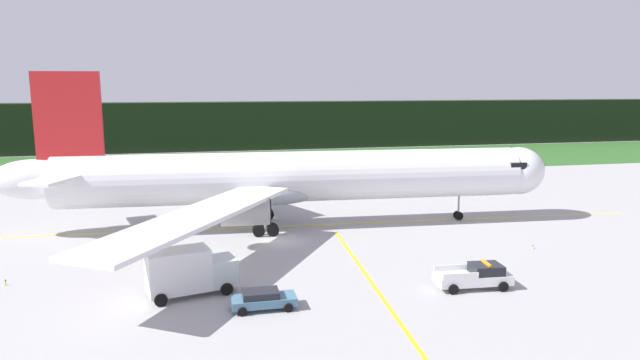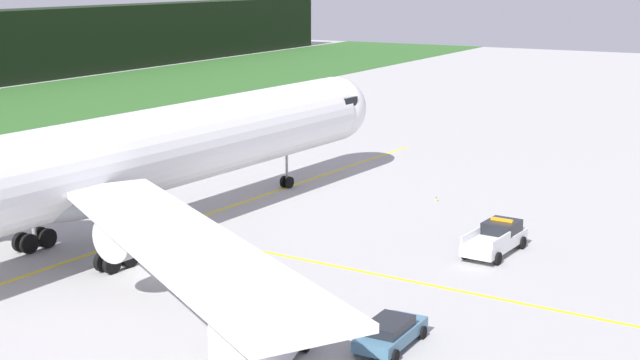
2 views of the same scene
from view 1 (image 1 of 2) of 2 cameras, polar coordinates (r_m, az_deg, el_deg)
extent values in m
plane|color=#A2A0A0|center=(53.59, -4.39, -6.28)|extent=(320.00, 320.00, 0.00)
cube|color=#2E5C25|center=(107.76, -8.46, 1.84)|extent=(320.00, 34.37, 0.04)
cube|color=black|center=(128.92, -9.18, 5.54)|extent=(288.00, 7.26, 10.84)
cube|color=yellow|center=(59.04, -2.51, -4.74)|extent=(76.50, 4.59, 0.01)
cube|color=yellow|center=(42.90, 5.32, -10.47)|extent=(1.95, 29.39, 0.01)
cylinder|color=white|center=(57.93, -2.54, 0.36)|extent=(48.09, 7.93, 5.26)
ellipsoid|color=white|center=(65.58, 19.70, 0.90)|extent=(6.07, 5.57, 5.26)
ellipsoid|color=white|center=(60.60, -27.28, 0.06)|extent=(8.62, 4.41, 3.94)
ellipsoid|color=#A2A8B4|center=(57.97, -4.89, -1.11)|extent=(10.67, 6.09, 2.89)
cube|color=black|center=(64.86, 18.78, 1.69)|extent=(2.08, 5.09, 0.70)
cube|color=white|center=(71.13, -11.20, 1.42)|extent=(15.01, 24.61, 0.35)
cylinder|color=#A2A2A2|center=(65.20, -8.03, -0.35)|extent=(4.51, 2.73, 2.49)
cylinder|color=black|center=(65.27, -6.07, -0.29)|extent=(0.25, 2.29, 2.29)
cube|color=white|center=(44.50, -12.43, -3.64)|extent=(17.22, 23.73, 0.35)
cylinder|color=#A2A2A2|center=(50.69, -7.71, -3.28)|extent=(4.51, 2.73, 2.49)
cylinder|color=black|center=(50.78, -5.18, -3.21)|extent=(0.25, 2.29, 2.29)
cube|color=red|center=(59.00, -24.49, 5.44)|extent=(6.30, 0.79, 9.71)
cube|color=white|center=(62.95, -23.79, 1.14)|extent=(4.53, 7.06, 0.28)
cube|color=white|center=(56.37, -25.54, 0.08)|extent=(5.12, 7.15, 0.28)
cylinder|color=gray|center=(63.25, 14.10, -2.37)|extent=(0.20, 0.20, 2.69)
cylinder|color=black|center=(63.77, 13.96, -3.51)|extent=(0.91, 0.27, 0.90)
cylinder|color=black|center=(63.31, 14.14, -3.61)|extent=(0.91, 0.27, 0.90)
cylinder|color=gray|center=(61.64, -6.02, -2.30)|extent=(0.28, 0.28, 2.69)
cylinder|color=black|center=(61.63, -5.33, -3.57)|extent=(1.21, 0.37, 1.20)
cylinder|color=black|center=(62.31, -5.37, -3.42)|extent=(1.21, 0.37, 1.20)
cylinder|color=black|center=(61.57, -6.63, -3.61)|extent=(1.21, 0.37, 1.20)
cylinder|color=black|center=(62.25, -6.66, -3.46)|extent=(1.21, 0.37, 1.20)
cylinder|color=gray|center=(54.99, -5.63, -3.79)|extent=(0.28, 0.28, 2.69)
cylinder|color=black|center=(55.70, -4.91, -5.02)|extent=(1.21, 0.37, 1.20)
cylinder|color=black|center=(55.02, -4.86, -5.21)|extent=(1.21, 0.37, 1.20)
cylinder|color=black|center=(55.62, -6.36, -5.07)|extent=(1.21, 0.37, 1.20)
cylinder|color=black|center=(54.95, -6.32, -5.26)|extent=(1.21, 0.37, 1.20)
cube|color=white|center=(42.91, 15.47, -9.76)|extent=(5.69, 2.36, 0.70)
cube|color=black|center=(43.09, 16.75, -8.76)|extent=(2.35, 1.97, 0.70)
cube|color=white|center=(43.04, 13.36, -8.79)|extent=(2.67, 0.29, 0.45)
cube|color=white|center=(41.41, 14.31, -9.59)|extent=(2.67, 0.29, 0.45)
cube|color=orange|center=(42.96, 16.78, -8.21)|extent=(0.30, 1.39, 0.16)
cylinder|color=black|center=(44.65, 17.19, -9.54)|extent=(0.78, 0.29, 0.76)
cylinder|color=black|center=(42.95, 18.35, -10.38)|extent=(0.78, 0.29, 0.76)
cylinder|color=black|center=(43.21, 12.58, -9.99)|extent=(0.78, 0.29, 0.76)
cylinder|color=black|center=(41.46, 13.57, -10.89)|extent=(0.78, 0.29, 0.76)
cube|color=silver|center=(41.50, -10.12, -9.17)|extent=(2.43, 2.79, 2.00)
cube|color=silver|center=(40.66, -14.39, -9.02)|extent=(4.75, 3.37, 2.97)
cylinder|color=#99999E|center=(41.35, -13.11, -10.96)|extent=(0.77, 0.28, 1.04)
cylinder|color=#99999E|center=(41.04, -15.48, -11.23)|extent=(0.77, 0.28, 1.04)
cylinder|color=black|center=(42.92, -10.54, -9.95)|extent=(0.94, 0.47, 0.90)
cylinder|color=black|center=(40.75, -9.60, -11.01)|extent=(0.94, 0.47, 0.90)
cylinder|color=black|center=(42.02, -16.69, -10.65)|extent=(0.94, 0.47, 0.90)
cylinder|color=black|center=(39.80, -16.08, -11.80)|extent=(0.94, 0.47, 0.90)
cube|color=#456F8A|center=(38.07, -5.80, -12.26)|extent=(4.33, 1.80, 0.55)
cube|color=black|center=(37.86, -6.14, -11.58)|extent=(2.43, 1.58, 0.45)
cylinder|color=black|center=(39.19, -3.71, -12.00)|extent=(0.60, 0.18, 0.60)
cylinder|color=black|center=(37.53, -3.27, -13.01)|extent=(0.60, 0.18, 0.60)
cylinder|color=black|center=(38.88, -8.22, -12.26)|extent=(0.60, 0.18, 0.60)
cylinder|color=black|center=(37.21, -7.99, -13.31)|extent=(0.60, 0.18, 0.60)
cylinder|color=yellow|center=(54.53, 21.07, -6.51)|extent=(0.10, 0.10, 0.25)
sphere|color=blue|center=(54.48, 21.08, -6.33)|extent=(0.12, 0.12, 0.12)
cylinder|color=yellow|center=(48.21, -29.66, -9.23)|extent=(0.10, 0.10, 0.36)
sphere|color=blue|center=(48.14, -29.68, -8.97)|extent=(0.12, 0.12, 0.12)
camera|label=2|loc=(36.27, -71.26, 5.42)|focal=51.28mm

